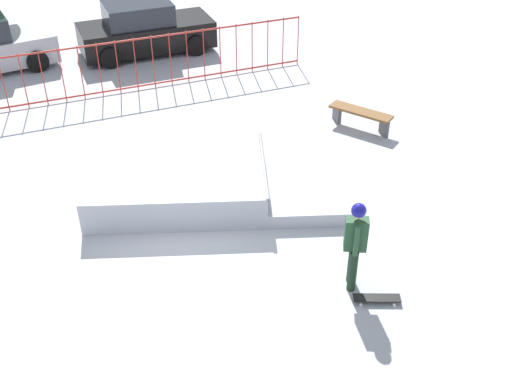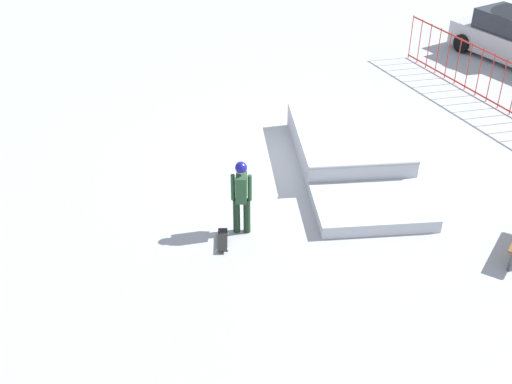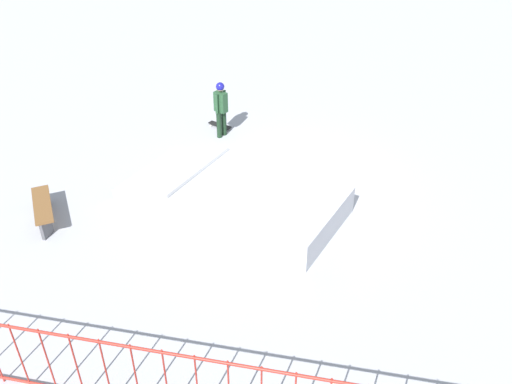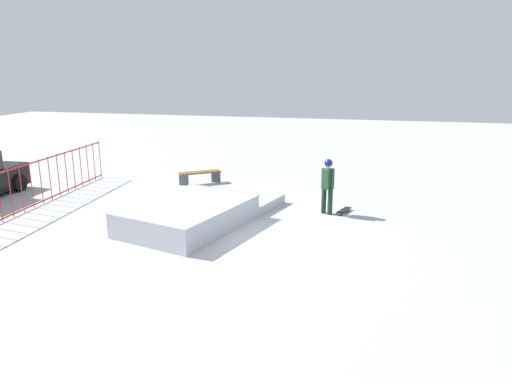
% 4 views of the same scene
% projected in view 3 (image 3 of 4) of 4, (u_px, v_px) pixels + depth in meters
% --- Properties ---
extents(ground_plane, '(60.00, 60.00, 0.00)m').
position_uv_depth(ground_plane, '(279.00, 189.00, 14.09)').
color(ground_plane, '#A8AAB2').
extents(skate_ramp, '(5.90, 3.96, 0.74)m').
position_uv_depth(skate_ramp, '(246.00, 200.00, 13.14)').
color(skate_ramp, '#B0B3BB').
rests_on(skate_ramp, ground).
extents(skater, '(0.44, 0.41, 1.73)m').
position_uv_depth(skater, '(221.00, 105.00, 15.99)').
color(skater, black).
rests_on(skater, ground).
extents(skateboard, '(0.82, 0.45, 0.09)m').
position_uv_depth(skateboard, '(220.00, 125.00, 16.98)').
color(skateboard, black).
rests_on(skateboard, ground).
extents(park_bench, '(1.28, 1.52, 0.48)m').
position_uv_depth(park_bench, '(43.00, 208.00, 12.79)').
color(park_bench, brown).
rests_on(park_bench, ground).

